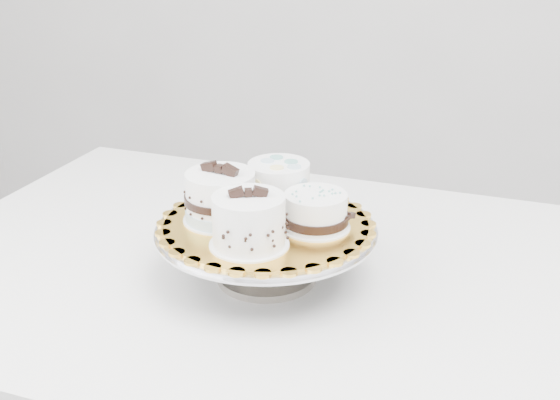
% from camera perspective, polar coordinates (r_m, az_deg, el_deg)
% --- Properties ---
extents(table, '(1.39, 1.01, 0.75)m').
position_cam_1_polar(table, '(1.23, 0.41, -8.18)').
color(table, white).
rests_on(table, floor).
extents(cake_stand, '(0.35, 0.35, 0.10)m').
position_cam_1_polar(cake_stand, '(1.13, -1.13, -3.46)').
color(cake_stand, gray).
rests_on(cake_stand, table).
extents(cake_board, '(0.41, 0.41, 0.00)m').
position_cam_1_polar(cake_board, '(1.11, -1.14, -1.95)').
color(cake_board, gold).
rests_on(cake_board, cake_stand).
extents(cake_swirl, '(0.14, 0.14, 0.10)m').
position_cam_1_polar(cake_swirl, '(1.02, -2.55, -1.82)').
color(cake_swirl, white).
rests_on(cake_swirl, cake_board).
extents(cake_banded, '(0.13, 0.13, 0.10)m').
position_cam_1_polar(cake_banded, '(1.11, -4.84, 0.10)').
color(cake_banded, white).
rests_on(cake_banded, cake_board).
extents(cake_dots, '(0.12, 0.12, 0.08)m').
position_cam_1_polar(cake_dots, '(1.16, -0.10, 1.31)').
color(cake_dots, white).
rests_on(cake_dots, cake_board).
extents(cake_ribbon, '(0.13, 0.13, 0.06)m').
position_cam_1_polar(cake_ribbon, '(1.09, 2.96, -0.97)').
color(cake_ribbon, white).
rests_on(cake_ribbon, cake_board).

